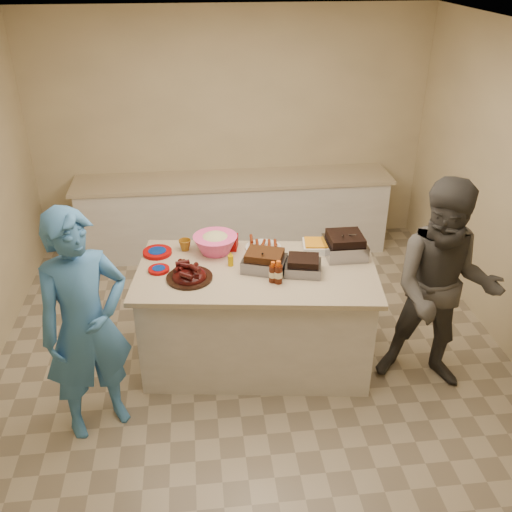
{
  "coord_description": "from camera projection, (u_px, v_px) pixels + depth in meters",
  "views": [
    {
      "loc": [
        -0.43,
        -3.87,
        3.23
      ],
      "look_at": [
        0.02,
        0.13,
        1.02
      ],
      "focal_mm": 40.0,
      "sensor_mm": 36.0,
      "label": 1
    }
  ],
  "objects": [
    {
      "name": "plastic_cup",
      "position": [
        185.0,
        250.0,
        4.9
      ],
      "size": [
        0.12,
        0.11,
        0.11
      ],
      "primitive_type": "imported",
      "rotation": [
        0.0,
        0.0,
        -0.13
      ],
      "color": "#8C5A13",
      "rests_on": "island"
    },
    {
      "name": "guest_gray",
      "position": [
        427.0,
        378.0,
        4.82
      ],
      "size": [
        1.41,
        1.97,
        0.67
      ],
      "primitive_type": "imported",
      "rotation": [
        0.0,
        0.0,
        -0.34
      ],
      "color": "#4A4742",
      "rests_on": "ground"
    },
    {
      "name": "island",
      "position": [
        257.0,
        359.0,
        5.04
      ],
      "size": [
        2.06,
        1.27,
        0.92
      ],
      "primitive_type": null,
      "rotation": [
        0.0,
        0.0,
        -0.13
      ],
      "color": "silver",
      "rests_on": "ground"
    },
    {
      "name": "brisket_tray",
      "position": [
        303.0,
        273.0,
        4.56
      ],
      "size": [
        0.33,
        0.29,
        0.09
      ],
      "primitive_type": "cube",
      "rotation": [
        0.0,
        0.0,
        -0.22
      ],
      "color": "black",
      "rests_on": "island"
    },
    {
      "name": "mac_cheese_dish",
      "position": [
        321.0,
        250.0,
        4.9
      ],
      "size": [
        0.34,
        0.26,
        0.08
      ],
      "primitive_type": "cube",
      "rotation": [
        0.0,
        0.0,
        -0.13
      ],
      "color": "#FAA117",
      "rests_on": "island"
    },
    {
      "name": "sauce_bowl",
      "position": [
        259.0,
        258.0,
        4.78
      ],
      "size": [
        0.13,
        0.05,
        0.12
      ],
      "primitive_type": "imported",
      "rotation": [
        0.0,
        0.0,
        -0.13
      ],
      "color": "silver",
      "rests_on": "island"
    },
    {
      "name": "bbq_bottle_b",
      "position": [
        278.0,
        283.0,
        4.43
      ],
      "size": [
        0.07,
        0.07,
        0.19
      ],
      "primitive_type": "cylinder",
      "rotation": [
        0.0,
        0.0,
        -0.13
      ],
      "color": "#411406",
      "rests_on": "island"
    },
    {
      "name": "roasting_pan",
      "position": [
        344.0,
        255.0,
        4.82
      ],
      "size": [
        0.33,
        0.33,
        0.13
      ],
      "primitive_type": "cube",
      "rotation": [
        0.0,
        0.0,
        0.0
      ],
      "color": "gray",
      "rests_on": "island"
    },
    {
      "name": "mustard_bottle",
      "position": [
        231.0,
        265.0,
        4.66
      ],
      "size": [
        0.05,
        0.05,
        0.12
      ],
      "primitive_type": "cylinder",
      "rotation": [
        0.0,
        0.0,
        -0.13
      ],
      "color": "#DCA900",
      "rests_on": "island"
    },
    {
      "name": "basket_stack",
      "position": [
        225.0,
        247.0,
        4.94
      ],
      "size": [
        0.24,
        0.19,
        0.1
      ],
      "primitive_type": "cube",
      "rotation": [
        0.0,
        0.0,
        -0.19
      ],
      "color": "#910504",
      "rests_on": "island"
    },
    {
      "name": "rib_platter",
      "position": [
        190.0,
        279.0,
        4.48
      ],
      "size": [
        0.48,
        0.48,
        0.15
      ],
      "primitive_type": null,
      "rotation": [
        0.0,
        0.0,
        -0.4
      ],
      "color": "#3B0A08",
      "rests_on": "island"
    },
    {
      "name": "coleslaw_bowl",
      "position": [
        216.0,
        252.0,
        4.87
      ],
      "size": [
        0.42,
        0.42,
        0.26
      ],
      "primitive_type": null,
      "rotation": [
        0.0,
        0.0,
        -0.13
      ],
      "color": "#FE4D94",
      "rests_on": "island"
    },
    {
      "name": "plate_stack_large",
      "position": [
        157.0,
        254.0,
        4.84
      ],
      "size": [
        0.28,
        0.28,
        0.03
      ],
      "primitive_type": "cylinder",
      "rotation": [
        0.0,
        0.0,
        -0.13
      ],
      "color": "#910504",
      "rests_on": "island"
    },
    {
      "name": "sausage_plate",
      "position": [
        263.0,
        248.0,
        4.92
      ],
      "size": [
        0.35,
        0.35,
        0.05
      ],
      "primitive_type": "cylinder",
      "rotation": [
        0.0,
        0.0,
        -0.13
      ],
      "color": "silver",
      "rests_on": "island"
    },
    {
      "name": "bbq_bottle_a",
      "position": [
        273.0,
        282.0,
        4.44
      ],
      "size": [
        0.07,
        0.07,
        0.18
      ],
      "primitive_type": "cylinder",
      "rotation": [
        0.0,
        0.0,
        -0.13
      ],
      "color": "#411406",
      "rests_on": "island"
    },
    {
      "name": "back_counter",
      "position": [
        234.0,
        214.0,
        6.67
      ],
      "size": [
        3.6,
        0.64,
        0.9
      ],
      "primitive_type": null,
      "color": "silver",
      "rests_on": "ground"
    },
    {
      "name": "guest_blue",
      "position": [
        102.0,
        420.0,
        4.4
      ],
      "size": [
        1.41,
        1.88,
        0.43
      ],
      "primitive_type": "imported",
      "rotation": [
        0.0,
        0.0,
        0.49
      ],
      "color": "#3D7ABB",
      "rests_on": "ground"
    },
    {
      "name": "room",
      "position": [
        255.0,
        365.0,
        4.97
      ],
      "size": [
        4.5,
        5.0,
        2.7
      ],
      "primitive_type": null,
      "color": "#D0BB8D",
      "rests_on": "ground"
    },
    {
      "name": "plate_stack_small",
      "position": [
        159.0,
        271.0,
        4.59
      ],
      "size": [
        0.19,
        0.19,
        0.02
      ],
      "primitive_type": "cylinder",
      "rotation": [
        0.0,
        0.0,
        -0.13
      ],
      "color": "#910504",
      "rests_on": "island"
    },
    {
      "name": "pulled_pork_tray",
      "position": [
        264.0,
        269.0,
        4.61
      ],
      "size": [
        0.41,
        0.36,
        0.1
      ],
      "primitive_type": "cube",
      "rotation": [
        0.0,
        0.0,
        -0.34
      ],
      "color": "#47230F",
      "rests_on": "island"
    }
  ]
}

